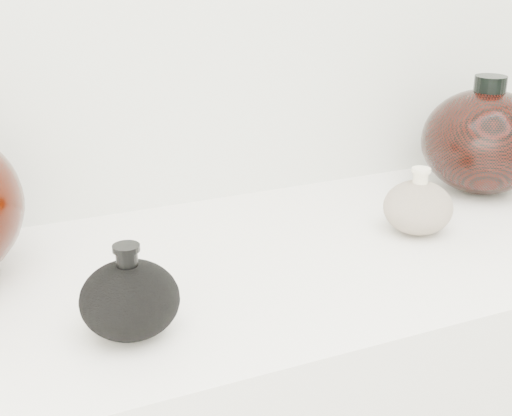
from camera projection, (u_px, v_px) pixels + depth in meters
name	position (u px, v px, depth m)	size (l,w,h in m)	color
black_gourd_vase	(130.00, 299.00, 0.78)	(0.13, 0.13, 0.11)	black
cream_gourd_vase	(418.00, 207.00, 1.05)	(0.13, 0.13, 0.10)	beige
right_round_pot	(484.00, 141.00, 1.21)	(0.24, 0.24, 0.20)	black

